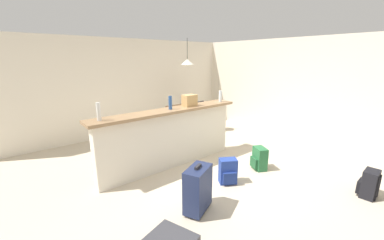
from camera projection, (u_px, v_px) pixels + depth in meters
ground_plane at (206, 170)px, 4.49m from camera, size 13.00×13.00×0.05m
wall_back at (131, 87)px, 6.45m from camera, size 6.60×0.10×2.50m
wall_right at (285, 88)px, 6.27m from camera, size 0.10×6.00×2.50m
partition_half_wall at (170, 140)px, 4.46m from camera, size 2.80×0.20×1.06m
bar_countertop at (170, 111)px, 4.32m from camera, size 2.96×0.40×0.05m
bottle_white at (99, 112)px, 3.51m from camera, size 0.06×0.06×0.27m
bottle_blue at (170, 103)px, 4.29m from camera, size 0.06×0.06×0.24m
bottle_clear at (220, 96)px, 5.04m from camera, size 0.06×0.06×0.24m
grocery_bag at (190, 100)px, 4.59m from camera, size 0.26×0.18×0.22m
dining_table at (190, 109)px, 6.55m from camera, size 1.10×0.80×0.74m
dining_chair_near_partition at (201, 118)px, 6.12m from camera, size 0.43×0.43×0.93m
pendant_lamp at (187, 62)px, 6.22m from camera, size 0.34×0.34×0.71m
backpack_green at (259, 159)px, 4.42m from camera, size 0.32×0.33×0.42m
suitcase_upright_navy at (198, 189)px, 3.17m from camera, size 0.50×0.40×0.67m
backpack_blue at (228, 172)px, 3.92m from camera, size 0.33×0.33×0.42m
backpack_black at (369, 184)px, 3.53m from camera, size 0.29×0.27×0.42m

